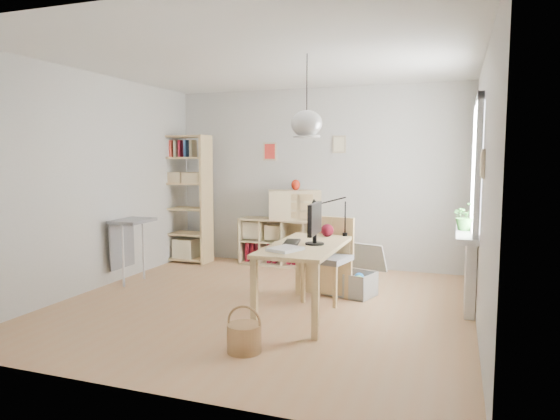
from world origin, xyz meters
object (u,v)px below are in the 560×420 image
(tall_bookshelf, at_px, (185,194))
(drawer_chest, at_px, (294,205))
(desk, at_px, (306,253))
(storage_chest, at_px, (353,278))
(chair, at_px, (330,254))
(monitor, at_px, (315,221))
(cube_shelf, at_px, (284,246))

(tall_bookshelf, xyz_separation_m, drawer_chest, (1.75, 0.24, -0.15))
(desk, distance_m, storage_chest, 1.09)
(chair, distance_m, monitor, 0.74)
(tall_bookshelf, bearing_deg, monitor, -35.94)
(storage_chest, relative_size, monitor, 1.56)
(tall_bookshelf, bearing_deg, storage_chest, -19.27)
(cube_shelf, relative_size, storage_chest, 1.80)
(cube_shelf, relative_size, tall_bookshelf, 0.70)
(storage_chest, relative_size, drawer_chest, 1.00)
(storage_chest, bearing_deg, desk, -91.07)
(monitor, bearing_deg, cube_shelf, 113.13)
(tall_bookshelf, relative_size, drawer_chest, 2.57)
(desk, xyz_separation_m, cube_shelf, (-1.02, 2.23, -0.36))
(desk, relative_size, storage_chest, 1.93)
(storage_chest, distance_m, monitor, 1.24)
(monitor, bearing_deg, desk, -177.69)
(tall_bookshelf, xyz_separation_m, monitor, (2.68, -1.94, -0.09))
(desk, distance_m, tall_bookshelf, 3.27)
(storage_chest, height_order, drawer_chest, drawer_chest)
(cube_shelf, bearing_deg, tall_bookshelf, -169.81)
(drawer_chest, bearing_deg, tall_bookshelf, 166.50)
(cube_shelf, height_order, tall_bookshelf, tall_bookshelf)
(desk, height_order, drawer_chest, drawer_chest)
(cube_shelf, relative_size, drawer_chest, 1.80)
(chair, xyz_separation_m, monitor, (-0.02, -0.59, 0.45))
(desk, distance_m, cube_shelf, 2.48)
(cube_shelf, height_order, storage_chest, cube_shelf)
(storage_chest, bearing_deg, cube_shelf, 153.77)
(tall_bookshelf, xyz_separation_m, chair, (2.69, -1.35, -0.54))
(chair, height_order, drawer_chest, drawer_chest)
(tall_bookshelf, distance_m, storage_chest, 3.21)
(drawer_chest, bearing_deg, storage_chest, -68.68)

